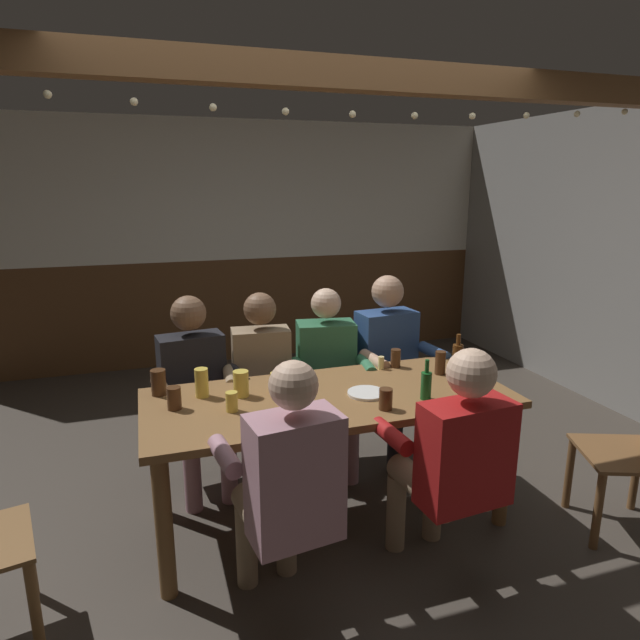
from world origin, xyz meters
TOP-DOWN VIEW (x-y plane):
  - ground_plane at (0.00, 0.00)m, footprint 7.06×7.06m
  - back_wall_upper at (0.00, 3.00)m, footprint 5.58×0.12m
  - back_wall_wainscot at (0.00, 3.00)m, footprint 5.58×0.12m
  - ceiling_beam at (0.00, 0.09)m, footprint 5.03×0.14m
  - dining_table at (0.00, -0.13)m, footprint 1.97×0.83m
  - person_0 at (-0.65, 0.50)m, footprint 0.57×0.56m
  - person_1 at (-0.23, 0.50)m, footprint 0.53×0.52m
  - person_2 at (0.21, 0.51)m, footprint 0.56×0.58m
  - person_3 at (0.67, 0.52)m, footprint 0.56×0.54m
  - person_4 at (-0.40, -0.77)m, footprint 0.54×0.55m
  - person_5 at (0.39, -0.76)m, footprint 0.58×0.55m
  - chair_empty_near_right at (1.56, -0.73)m, footprint 0.57×0.57m
  - table_candle at (0.44, 0.17)m, footprint 0.04×0.04m
  - plate_0 at (0.19, -0.19)m, footprint 0.21×0.21m
  - bottle_0 at (0.82, -0.08)m, footprint 0.06×0.06m
  - bottle_1 at (0.47, -0.34)m, footprint 0.06×0.06m
  - pint_glass_0 at (-0.66, 0.06)m, footprint 0.07×0.07m
  - pint_glass_1 at (0.74, -0.02)m, footprint 0.06×0.06m
  - pint_glass_2 at (-0.46, -0.00)m, footprint 0.08×0.08m
  - pint_glass_3 at (0.54, 0.18)m, footprint 0.06×0.06m
  - pint_glass_4 at (-0.87, 0.16)m, footprint 0.08×0.08m
  - pint_glass_5 at (-0.54, -0.18)m, footprint 0.06×0.06m
  - pint_glass_6 at (-0.27, -0.03)m, footprint 0.06×0.06m
  - pint_glass_7 at (0.21, -0.40)m, footprint 0.07×0.07m
  - pint_glass_8 at (-0.81, -0.07)m, footprint 0.07×0.07m
  - string_lights at (-0.00, 0.04)m, footprint 3.94×0.04m

SIDE VIEW (x-z plane):
  - ground_plane at x=0.00m, z-range 0.00..0.00m
  - chair_empty_near_right at x=1.56m, z-range 0.04..0.92m
  - back_wall_wainscot at x=0.00m, z-range 0.00..1.09m
  - dining_table at x=0.00m, z-range 0.28..1.04m
  - person_5 at x=0.39m, z-range 0.06..1.25m
  - person_1 at x=-0.23m, z-range 0.06..1.26m
  - person_2 at x=0.21m, z-range 0.06..1.26m
  - person_4 at x=-0.40m, z-range 0.05..1.27m
  - person_0 at x=-0.65m, z-range 0.06..1.27m
  - person_3 at x=0.67m, z-range 0.07..1.33m
  - plate_0 at x=0.19m, z-range 0.76..0.77m
  - table_candle at x=0.44m, z-range 0.76..0.84m
  - pint_glass_5 at x=-0.54m, z-range 0.76..0.86m
  - pint_glass_7 at x=0.21m, z-range 0.76..0.87m
  - pint_glass_3 at x=0.54m, z-range 0.76..0.87m
  - pint_glass_8 at x=-0.81m, z-range 0.76..0.88m
  - pint_glass_6 at x=-0.27m, z-range 0.76..0.88m
  - pint_glass_4 at x=-0.87m, z-range 0.76..0.90m
  - pint_glass_1 at x=0.74m, z-range 0.76..0.90m
  - pint_glass_2 at x=-0.46m, z-range 0.76..0.90m
  - pint_glass_0 at x=-0.66m, z-range 0.76..0.92m
  - bottle_1 at x=0.47m, z-range 0.73..0.95m
  - bottle_0 at x=0.82m, z-range 0.73..0.99m
  - back_wall_upper at x=0.00m, z-range 1.09..2.49m
  - string_lights at x=0.00m, z-range 2.19..2.30m
  - ceiling_beam at x=0.00m, z-range 2.33..2.49m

